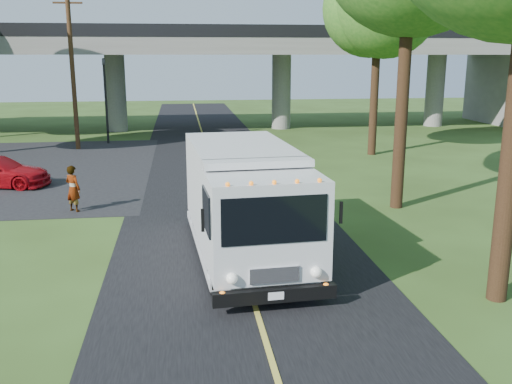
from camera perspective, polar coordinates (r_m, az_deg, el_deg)
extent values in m
plane|color=#2E4418|center=(11.65, 0.75, -14.10)|extent=(120.00, 120.00, 0.00)
cube|color=black|center=(20.97, -3.20, -1.36)|extent=(7.00, 90.00, 0.02)
cube|color=gold|center=(20.97, -3.20, -1.31)|extent=(0.12, 90.00, 0.01)
cube|color=slate|center=(42.24, -5.70, 14.32)|extent=(50.00, 9.00, 1.20)
cube|color=black|center=(37.87, -5.49, 15.78)|extent=(50.00, 0.25, 0.80)
cube|color=black|center=(46.65, -5.93, 15.35)|extent=(50.00, 0.25, 0.80)
cylinder|color=slate|center=(42.53, -13.81, 9.55)|extent=(1.40, 1.40, 5.40)
cylinder|color=slate|center=(42.95, 2.55, 9.96)|extent=(1.40, 1.40, 5.40)
cylinder|color=slate|center=(46.58, 17.46, 9.64)|extent=(1.40, 1.40, 5.40)
cylinder|color=black|center=(36.59, -14.78, 8.74)|extent=(0.14, 0.14, 5.20)
imported|color=black|center=(36.49, -14.97, 11.87)|extent=(0.18, 0.22, 1.10)
cylinder|color=#472D19|center=(34.74, -17.87, 11.45)|extent=(0.26, 0.26, 9.00)
cube|color=#472D19|center=(34.84, -18.33, 17.52)|extent=(1.60, 0.10, 0.10)
cylinder|color=#382314|center=(13.35, 24.24, 4.15)|extent=(0.44, 0.44, 7.00)
cylinder|color=#382314|center=(20.75, 14.42, 8.85)|extent=(0.44, 0.44, 7.70)
cylinder|color=#382314|center=(32.05, 11.75, 9.58)|extent=(0.44, 0.44, 6.65)
sphere|color=#26631A|center=(32.10, 12.19, 18.28)|extent=(5.58, 5.58, 5.58)
cube|color=silver|center=(16.05, -1.64, 0.61)|extent=(2.90, 4.91, 2.43)
cube|color=silver|center=(12.90, 0.88, -3.14)|extent=(2.71, 2.11, 2.22)
cube|color=black|center=(11.91, 1.85, -2.81)|extent=(2.27, 0.23, 1.03)
cube|color=black|center=(12.37, 1.91, -10.26)|extent=(2.71, 0.37, 0.30)
cube|color=silver|center=(16.04, -1.34, -4.91)|extent=(3.00, 6.42, 0.19)
cylinder|color=black|center=(13.32, -4.02, -8.15)|extent=(0.37, 0.99, 0.97)
cylinder|color=black|center=(13.75, 5.20, -7.47)|extent=(0.37, 0.99, 0.97)
cylinder|color=black|center=(17.60, -5.93, -2.75)|extent=(0.37, 0.99, 0.97)
cylinder|color=black|center=(17.92, 1.10, -2.37)|extent=(0.37, 0.99, 0.97)
imported|color=gray|center=(20.98, -17.82, 0.31)|extent=(0.72, 0.68, 1.66)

